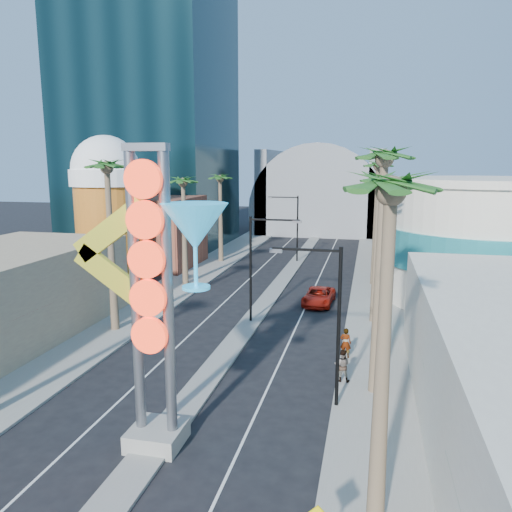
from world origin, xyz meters
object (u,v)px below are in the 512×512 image
at_px(neon_sign, 170,279).
at_px(pedestrian_b, 342,365).
at_px(pedestrian_a, 346,343).
at_px(red_pickup, 319,296).

relative_size(neon_sign, pedestrian_b, 7.05).
bearing_deg(pedestrian_b, pedestrian_a, -90.64).
bearing_deg(neon_sign, pedestrian_a, 60.16).
distance_m(red_pickup, pedestrian_a, 12.12).
bearing_deg(neon_sign, red_pickup, 81.00).
height_order(red_pickup, pedestrian_a, pedestrian_a).
xyz_separation_m(red_pickup, pedestrian_a, (2.83, -11.78, 0.37)).
bearing_deg(pedestrian_b, neon_sign, 49.96).
relative_size(pedestrian_a, pedestrian_b, 1.04).
height_order(neon_sign, red_pickup, neon_sign).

